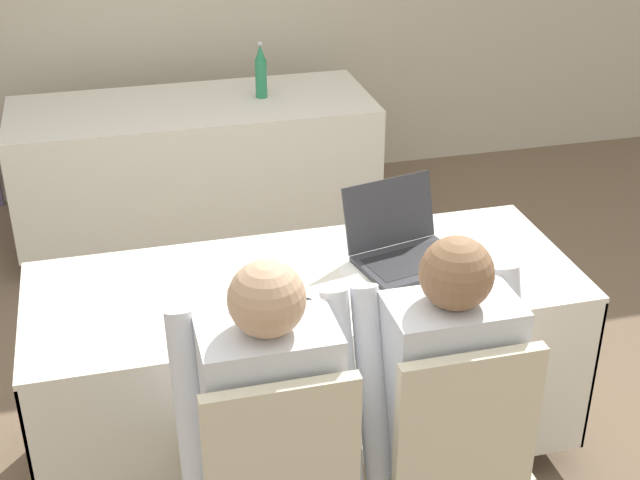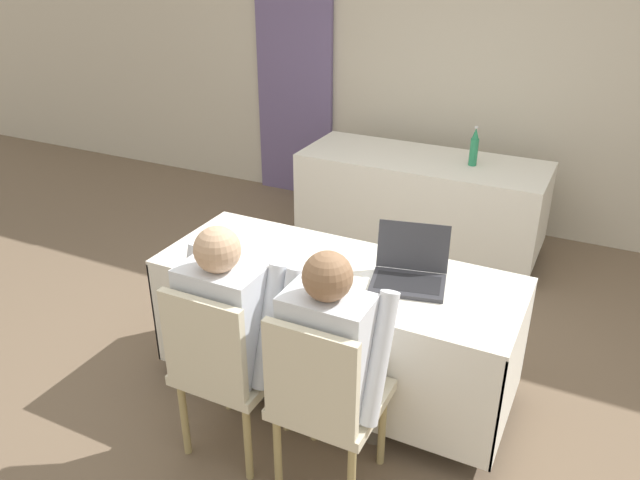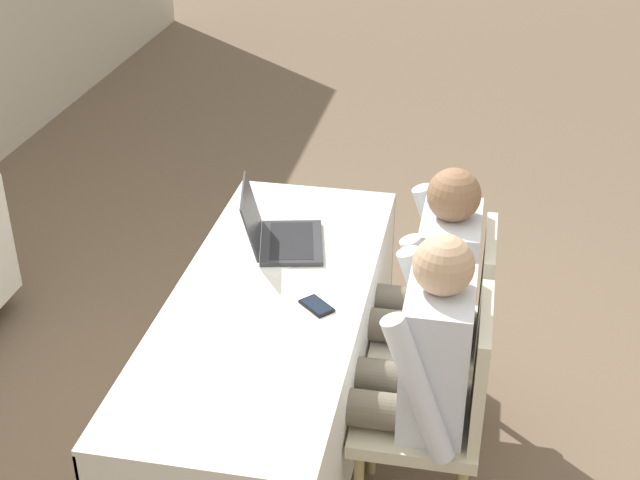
{
  "view_description": "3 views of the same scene",
  "coord_description": "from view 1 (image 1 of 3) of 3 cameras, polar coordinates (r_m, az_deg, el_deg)",
  "views": [
    {
      "loc": [
        -0.6,
        -2.5,
        2.25
      ],
      "look_at": [
        0.0,
        -0.19,
        0.99
      ],
      "focal_mm": 50.0,
      "sensor_mm": 36.0,
      "label": 1
    },
    {
      "loc": [
        1.15,
        -2.51,
        2.26
      ],
      "look_at": [
        0.0,
        -0.19,
        0.99
      ],
      "focal_mm": 35.0,
      "sensor_mm": 36.0,
      "label": 2
    },
    {
      "loc": [
        -2.69,
        -0.72,
        2.53
      ],
      "look_at": [
        0.0,
        -0.19,
        0.99
      ],
      "focal_mm": 50.0,
      "sensor_mm": 36.0,
      "label": 3
    }
  ],
  "objects": [
    {
      "name": "conference_table_near",
      "position": [
        3.08,
        -0.9,
        -5.48
      ],
      "size": [
        1.85,
        0.72,
        0.74
      ],
      "color": "white",
      "rests_on": "ground_plane"
    },
    {
      "name": "person_checkered_shirt",
      "position": [
        2.52,
        -3.52,
        -10.78
      ],
      "size": [
        0.5,
        0.52,
        1.18
      ],
      "rotation": [
        0.0,
        0.0,
        3.14
      ],
      "color": "#665B4C",
      "rests_on": "ground_plane"
    },
    {
      "name": "conference_table_far",
      "position": [
        4.71,
        -8.08,
        6.55
      ],
      "size": [
        1.85,
        0.72,
        0.74
      ],
      "color": "white",
      "rests_on": "ground_plane"
    },
    {
      "name": "chair_near_left",
      "position": [
        2.55,
        -2.94,
        -15.0
      ],
      "size": [
        0.44,
        0.44,
        0.92
      ],
      "rotation": [
        0.0,
        0.0,
        3.14
      ],
      "color": "tan",
      "rests_on": "ground_plane"
    },
    {
      "name": "ground_plane",
      "position": [
        3.42,
        -0.83,
        -13.27
      ],
      "size": [
        24.0,
        24.0,
        0.0
      ],
      "primitive_type": "plane",
      "color": "brown"
    },
    {
      "name": "paper_beside_laptop",
      "position": [
        3.13,
        3.66,
        -1.1
      ],
      "size": [
        0.33,
        0.36,
        0.0
      ],
      "rotation": [
        0.0,
        0.0,
        -0.49
      ],
      "color": "white",
      "rests_on": "conference_table_near"
    },
    {
      "name": "person_white_shirt",
      "position": [
        2.64,
        7.44,
        -8.98
      ],
      "size": [
        0.5,
        0.52,
        1.18
      ],
      "rotation": [
        0.0,
        0.0,
        3.14
      ],
      "color": "#665B4C",
      "rests_on": "ground_plane"
    },
    {
      "name": "chair_near_right",
      "position": [
        2.67,
        8.05,
        -13.01
      ],
      "size": [
        0.44,
        0.44,
        0.92
      ],
      "rotation": [
        0.0,
        0.0,
        3.14
      ],
      "color": "tan",
      "rests_on": "ground_plane"
    },
    {
      "name": "laptop",
      "position": [
        3.1,
        5.42,
        -0.47
      ],
      "size": [
        0.41,
        0.38,
        0.25
      ],
      "rotation": [
        0.0,
        0.0,
        0.22
      ],
      "color": "#333338",
      "rests_on": "conference_table_near"
    },
    {
      "name": "cell_phone",
      "position": [
        2.81,
        -1.07,
        -4.52
      ],
      "size": [
        0.14,
        0.15,
        0.01
      ],
      "rotation": [
        0.0,
        0.0,
        -0.74
      ],
      "color": "black",
      "rests_on": "conference_table_near"
    },
    {
      "name": "water_bottle",
      "position": [
        4.66,
        -3.8,
        10.65
      ],
      "size": [
        0.06,
        0.06,
        0.29
      ],
      "color": "#288456",
      "rests_on": "conference_table_far"
    }
  ]
}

